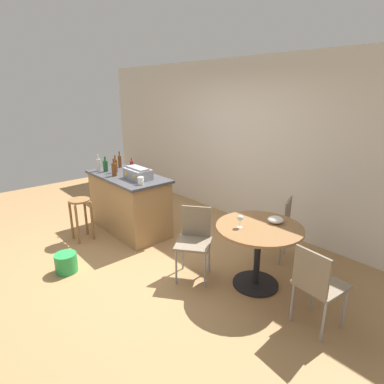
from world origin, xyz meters
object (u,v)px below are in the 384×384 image
at_px(bottle_3, 132,165).
at_px(serving_bowl, 276,220).
at_px(dining_table, 258,241).
at_px(cup_1, 130,169).
at_px(bottle_0, 99,165).
at_px(folding_chair_far, 317,282).
at_px(folding_chair_near, 194,237).
at_px(wooden_stool, 81,211).
at_px(bottle_2, 116,166).
at_px(bottle_5, 114,169).
at_px(plastic_bucket, 66,263).
at_px(bottle_1, 120,161).
at_px(kitchen_island, 129,203).
at_px(wine_glass, 240,218).
at_px(bottle_4, 106,166).
at_px(cup_0, 141,181).
at_px(toolbox, 138,173).
at_px(folding_chair_left, 277,224).

xyz_separation_m(bottle_3, serving_bowl, (2.67, 0.26, -0.22)).
height_order(dining_table, cup_1, cup_1).
bearing_deg(bottle_0, folding_chair_far, 5.37).
relative_size(folding_chair_near, cup_1, 8.09).
bearing_deg(wooden_stool, folding_chair_near, 18.63).
height_order(bottle_2, bottle_5, bottle_2).
height_order(folding_chair_near, bottle_3, bottle_3).
relative_size(folding_chair_near, plastic_bucket, 3.17).
relative_size(wooden_stool, bottle_1, 2.31).
bearing_deg(bottle_2, bottle_5, -33.47).
bearing_deg(bottle_0, kitchen_island, 20.64).
bearing_deg(bottle_1, bottle_2, -40.46).
height_order(cup_1, wine_glass, cup_1).
bearing_deg(bottle_2, bottle_1, 139.54).
relative_size(kitchen_island, bottle_3, 7.61).
distance_m(bottle_4, plastic_bucket, 1.76).
xyz_separation_m(bottle_3, bottle_5, (0.20, -0.43, 0.03)).
distance_m(folding_chair_near, wine_glass, 0.65).
bearing_deg(wine_glass, wooden_stool, -160.45).
xyz_separation_m(kitchen_island, folding_chair_near, (1.69, -0.10, 0.04)).
bearing_deg(kitchen_island, plastic_bucket, -65.59).
height_order(folding_chair_near, cup_0, cup_0).
relative_size(toolbox, bottle_4, 1.73).
distance_m(cup_0, plastic_bucket, 1.44).
xyz_separation_m(wine_glass, serving_bowl, (0.18, 0.41, -0.07)).
height_order(cup_0, serving_bowl, cup_0).
xyz_separation_m(dining_table, bottle_0, (-2.87, -0.51, 0.46)).
height_order(wooden_stool, cup_0, cup_0).
bearing_deg(folding_chair_left, bottle_4, -155.82).
bearing_deg(bottle_2, folding_chair_near, -1.76).
xyz_separation_m(folding_chair_far, bottle_2, (-3.41, -0.18, 0.54)).
relative_size(dining_table, cup_1, 9.13).
xyz_separation_m(folding_chair_near, bottle_5, (-1.78, -0.07, 0.52)).
bearing_deg(serving_bowl, wooden_stool, -153.90).
bearing_deg(kitchen_island, wooden_stool, -103.51).
height_order(toolbox, bottle_1, bottle_1).
xyz_separation_m(folding_chair_far, plastic_bucket, (-2.55, -1.41, -0.38)).
height_order(folding_chair_left, bottle_3, bottle_3).
bearing_deg(plastic_bucket, folding_chair_near, 46.34).
relative_size(toolbox, bottle_1, 1.53).
bearing_deg(cup_1, dining_table, 3.59).
distance_m(folding_chair_near, bottle_3, 2.07).
height_order(bottle_2, cup_0, bottle_2).
distance_m(folding_chair_near, bottle_2, 2.05).
relative_size(bottle_3, wine_glass, 1.35).
bearing_deg(folding_chair_far, folding_chair_near, -170.53).
bearing_deg(cup_1, kitchen_island, -40.61).
relative_size(kitchen_island, folding_chair_far, 1.74).
height_order(bottle_3, bottle_5, bottle_5).
distance_m(folding_chair_far, bottle_3, 3.46).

